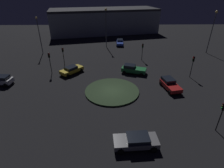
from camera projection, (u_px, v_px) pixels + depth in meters
The scene contains 17 objects.
ground_plane at pixel (112, 91), 27.99m from camera, with size 114.86×114.86×0.00m, color black.
roundabout_island at pixel (112, 91), 27.94m from camera, with size 8.45×8.45×0.22m, color #2D4228.
car_grey at pixel (136, 141), 18.04m from camera, with size 2.33×4.63×1.31m.
car_white at pixel (0, 80), 29.65m from camera, with size 2.31×4.15×1.59m.
car_yellow at pixel (72, 70), 33.61m from camera, with size 4.52×4.30×1.40m.
car_blue at pixel (120, 42), 50.58m from camera, with size 4.61×2.20×1.34m.
car_green at pixel (133, 69), 33.72m from camera, with size 3.16×4.86×1.60m.
car_red at pixel (170, 84), 28.49m from camera, with size 4.41×2.76×1.49m.
traffic_light_northeast at pixel (222, 111), 19.13m from camera, with size 0.37×0.39×3.74m.
traffic_light_southwest at pixel (50, 59), 32.59m from camera, with size 0.37×0.40×4.03m.
traffic_light_southwest_near at pixel (63, 53), 36.22m from camera, with size 0.39×0.38×3.78m.
traffic_light_northwest at pixel (142, 48), 38.79m from camera, with size 0.40×0.37×3.78m.
traffic_light_north at pixel (193, 63), 31.11m from camera, with size 0.35×0.39×3.97m.
streetlamp_southwest at pixel (39, 31), 41.82m from camera, with size 0.49×0.49×8.56m.
streetlamp_west at pixel (106, 22), 45.98m from camera, with size 0.58×0.58×9.87m.
streetlamp_northwest at pixel (213, 25), 41.43m from camera, with size 0.59×0.59×9.85m.
store_building at pixel (104, 21), 63.07m from camera, with size 19.65×38.40×8.11m.
Camera 1 is at (24.06, -0.45, 14.34)m, focal length 28.62 mm.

